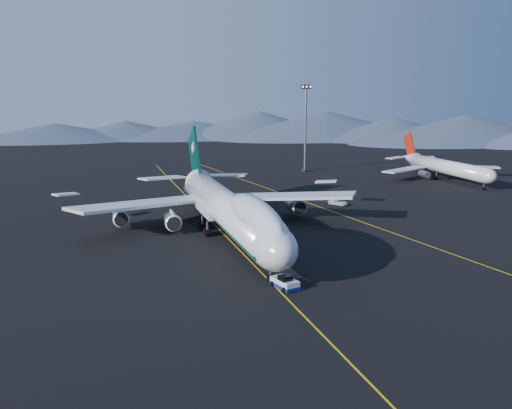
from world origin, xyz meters
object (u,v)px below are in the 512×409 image
object	(u,v)px
boeing_747	(227,208)
service_van	(338,202)
pushback_tug	(285,283)
second_jet	(444,167)
floodlight_mast	(305,128)

from	to	relation	value
boeing_747	service_van	bearing A→B (deg)	33.93
boeing_747	pushback_tug	xyz separation A→B (m)	(1.18, -29.53, -5.18)
boeing_747	second_jet	bearing A→B (deg)	31.25
second_jet	service_van	distance (m)	55.77
floodlight_mast	second_jet	bearing A→B (deg)	-40.93
boeing_747	floodlight_mast	world-z (taller)	floodlight_mast
service_van	floodlight_mast	xyz separation A→B (m)	(13.81, 57.36, 14.19)
second_jet	floodlight_mast	world-z (taller)	floodlight_mast
boeing_747	pushback_tug	distance (m)	30.01
second_jet	service_van	xyz separation A→B (m)	(-48.54, -27.26, -3.42)
boeing_747	floodlight_mast	bearing A→B (deg)	59.36
boeing_747	second_jet	xyz separation A→B (m)	(82.04, 49.79, -1.71)
service_van	floodlight_mast	distance (m)	60.68
pushback_tug	floodlight_mast	bearing A→B (deg)	52.77
boeing_747	second_jet	world-z (taller)	boeing_747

